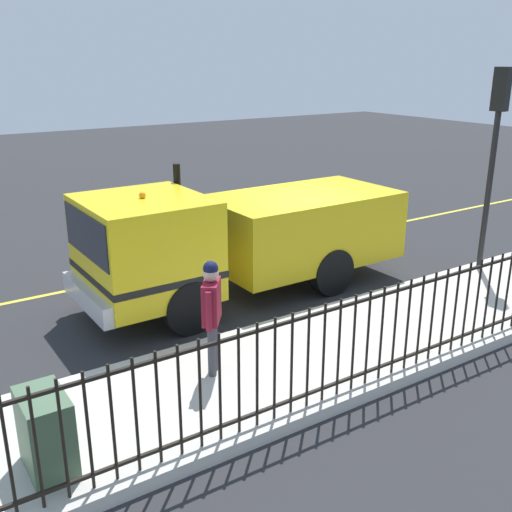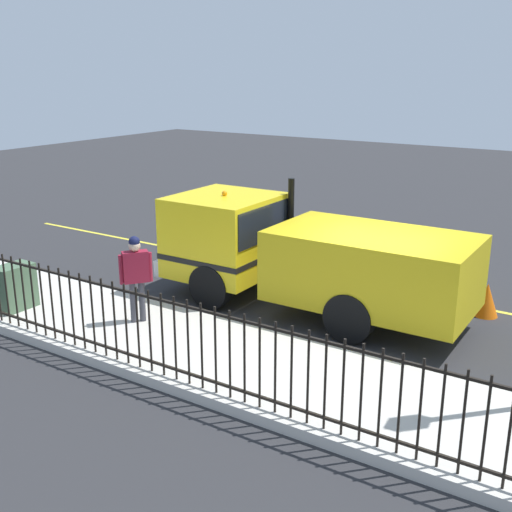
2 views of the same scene
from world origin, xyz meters
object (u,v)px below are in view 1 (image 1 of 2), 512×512
(utility_cabinet, at_px, (46,433))
(traffic_cone, at_px, (317,232))
(work_truck, at_px, (230,236))
(worker_standing, at_px, (212,306))
(traffic_light_near, at_px, (496,130))

(utility_cabinet, height_order, traffic_cone, utility_cabinet)
(utility_cabinet, relative_size, traffic_cone, 1.32)
(work_truck, bearing_deg, utility_cabinet, 127.98)
(work_truck, distance_m, traffic_cone, 4.10)
(worker_standing, xyz_separation_m, utility_cabinet, (0.86, -2.57, -0.59))
(traffic_light_near, height_order, utility_cabinet, traffic_light_near)
(worker_standing, xyz_separation_m, traffic_light_near, (-0.75, 7.07, 1.92))
(utility_cabinet, bearing_deg, traffic_cone, 123.19)
(work_truck, distance_m, worker_standing, 3.31)
(worker_standing, bearing_deg, traffic_cone, -13.93)
(utility_cabinet, bearing_deg, traffic_light_near, 99.44)
(work_truck, bearing_deg, traffic_cone, -64.56)
(work_truck, xyz_separation_m, utility_cabinet, (3.55, -4.49, -0.63))
(utility_cabinet, distance_m, traffic_cone, 9.67)
(work_truck, height_order, traffic_light_near, traffic_light_near)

